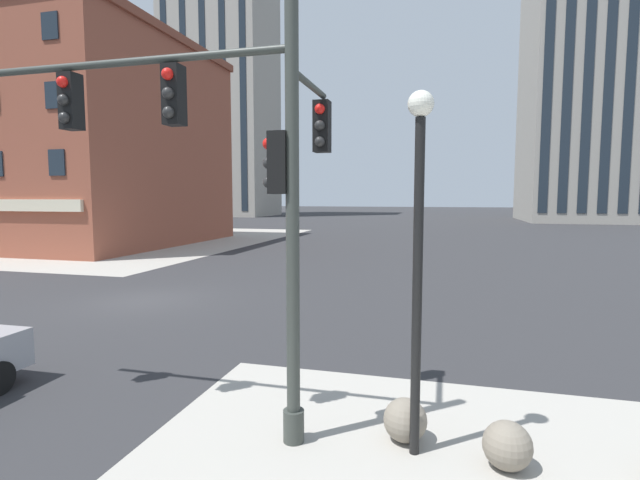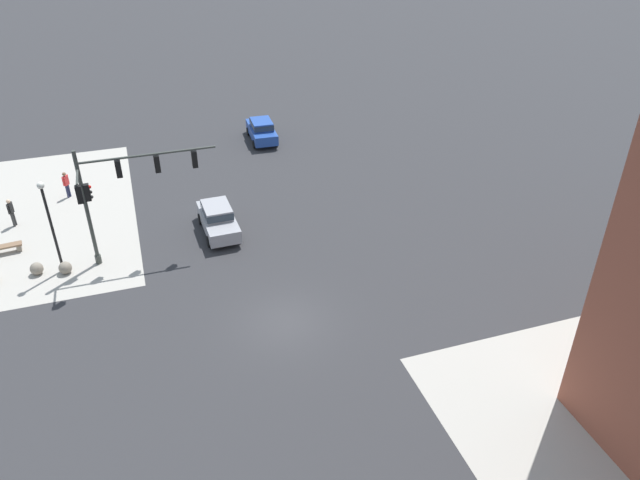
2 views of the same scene
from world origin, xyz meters
TOP-DOWN VIEW (x-y plane):
  - ground_plane at (0.00, 0.00)m, footprint 320.00×320.00m
  - sidewalk_far_corner at (-20.00, 20.00)m, footprint 32.00×32.00m
  - traffic_signal_main at (6.65, -7.74)m, footprint 6.97×2.09m
  - bollard_sphere_curb_a at (9.84, -7.46)m, footprint 0.66×0.66m
  - bollard_sphere_curb_b at (11.25, -7.85)m, footprint 0.66×0.66m
  - street_lamp_corner_near at (10.00, -7.78)m, footprint 0.36×0.36m
  - storefront_block_near_corner at (-20.15, 17.13)m, footprint 22.74×18.71m
  - residential_tower_skyline_left at (-32.09, 70.74)m, footprint 19.70×14.56m

SIDE VIEW (x-z plane):
  - ground_plane at x=0.00m, z-range 0.00..0.00m
  - sidewalk_far_corner at x=-20.00m, z-range -0.01..0.01m
  - bollard_sphere_curb_a at x=9.84m, z-range 0.00..0.66m
  - bollard_sphere_curb_b at x=11.25m, z-range 0.00..0.66m
  - street_lamp_corner_near at x=10.00m, z-range 0.68..5.84m
  - traffic_signal_main at x=6.65m, z-range 1.05..7.54m
  - storefront_block_near_corner at x=-20.15m, z-range 0.01..15.74m
  - residential_tower_skyline_left at x=-32.09m, z-range 0.02..59.76m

